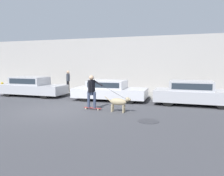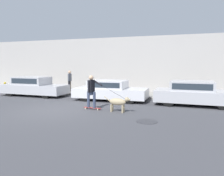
{
  "view_description": "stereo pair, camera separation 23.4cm",
  "coord_description": "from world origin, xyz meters",
  "px_view_note": "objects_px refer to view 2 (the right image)",
  "views": [
    {
      "loc": [
        5.57,
        -8.67,
        2.15
      ],
      "look_at": [
        2.15,
        1.68,
        0.95
      ],
      "focal_mm": 35.0,
      "sensor_mm": 36.0,
      "label": 1
    },
    {
      "loc": [
        5.79,
        -8.6,
        2.15
      ],
      "look_at": [
        2.15,
        1.68,
        0.95
      ],
      "focal_mm": 35.0,
      "sensor_mm": 36.0,
      "label": 2
    }
  ],
  "objects_px": {
    "dog": "(118,102)",
    "skateboarder": "(91,90)",
    "parked_car_1": "(110,91)",
    "parked_car_0": "(33,87)",
    "parked_car_2": "(194,93)",
    "pedestrian_with_bag": "(70,80)",
    "fire_hydrant": "(5,87)"
  },
  "relations": [
    {
      "from": "parked_car_1",
      "to": "skateboarder",
      "type": "xyz_separation_m",
      "value": [
        0.07,
        -2.77,
        0.36
      ]
    },
    {
      "from": "parked_car_2",
      "to": "fire_hydrant",
      "type": "distance_m",
      "value": 13.54
    },
    {
      "from": "parked_car_2",
      "to": "fire_hydrant",
      "type": "xyz_separation_m",
      "value": [
        -13.52,
        0.81,
        -0.2
      ]
    },
    {
      "from": "parked_car_2",
      "to": "pedestrian_with_bag",
      "type": "bearing_deg",
      "value": 167.78
    },
    {
      "from": "parked_car_2",
      "to": "dog",
      "type": "height_order",
      "value": "parked_car_2"
    },
    {
      "from": "parked_car_0",
      "to": "parked_car_1",
      "type": "bearing_deg",
      "value": -0.44
    },
    {
      "from": "pedestrian_with_bag",
      "to": "dog",
      "type": "bearing_deg",
      "value": 118.62
    },
    {
      "from": "skateboarder",
      "to": "fire_hydrant",
      "type": "height_order",
      "value": "skateboarder"
    },
    {
      "from": "parked_car_0",
      "to": "parked_car_2",
      "type": "height_order",
      "value": "parked_car_0"
    },
    {
      "from": "dog",
      "to": "fire_hydrant",
      "type": "distance_m",
      "value": 10.95
    },
    {
      "from": "parked_car_0",
      "to": "parked_car_2",
      "type": "xyz_separation_m",
      "value": [
        10.21,
        0.0,
        0.0
      ]
    },
    {
      "from": "skateboarder",
      "to": "pedestrian_with_bag",
      "type": "bearing_deg",
      "value": 134.8
    },
    {
      "from": "parked_car_1",
      "to": "parked_car_2",
      "type": "distance_m",
      "value": 4.67
    },
    {
      "from": "parked_car_2",
      "to": "fire_hydrant",
      "type": "height_order",
      "value": "parked_car_2"
    },
    {
      "from": "parked_car_2",
      "to": "dog",
      "type": "xyz_separation_m",
      "value": [
        -3.22,
        -2.92,
        -0.16
      ]
    },
    {
      "from": "parked_car_0",
      "to": "parked_car_2",
      "type": "distance_m",
      "value": 10.21
    },
    {
      "from": "parked_car_1",
      "to": "pedestrian_with_bag",
      "type": "xyz_separation_m",
      "value": [
        -3.83,
        1.88,
        0.41
      ]
    },
    {
      "from": "parked_car_0",
      "to": "skateboarder",
      "type": "distance_m",
      "value": 6.26
    },
    {
      "from": "dog",
      "to": "skateboarder",
      "type": "relative_size",
      "value": 0.57
    },
    {
      "from": "fire_hydrant",
      "to": "parked_car_2",
      "type": "bearing_deg",
      "value": -3.44
    },
    {
      "from": "pedestrian_with_bag",
      "to": "parked_car_0",
      "type": "bearing_deg",
      "value": 28.6
    },
    {
      "from": "dog",
      "to": "fire_hydrant",
      "type": "bearing_deg",
      "value": 165.69
    },
    {
      "from": "skateboarder",
      "to": "fire_hydrant",
      "type": "relative_size",
      "value": 2.81
    },
    {
      "from": "parked_car_2",
      "to": "pedestrian_with_bag",
      "type": "xyz_separation_m",
      "value": [
        -8.5,
        1.88,
        0.37
      ]
    },
    {
      "from": "parked_car_0",
      "to": "fire_hydrant",
      "type": "distance_m",
      "value": 3.41
    },
    {
      "from": "dog",
      "to": "skateboarder",
      "type": "height_order",
      "value": "skateboarder"
    },
    {
      "from": "skateboarder",
      "to": "parked_car_0",
      "type": "bearing_deg",
      "value": 158.52
    },
    {
      "from": "dog",
      "to": "pedestrian_with_bag",
      "type": "relative_size",
      "value": 0.82
    },
    {
      "from": "pedestrian_with_bag",
      "to": "fire_hydrant",
      "type": "bearing_deg",
      "value": -7.1
    },
    {
      "from": "parked_car_1",
      "to": "dog",
      "type": "distance_m",
      "value": 3.26
    },
    {
      "from": "parked_car_0",
      "to": "parked_car_1",
      "type": "relative_size",
      "value": 1.06
    },
    {
      "from": "parked_car_0",
      "to": "dog",
      "type": "relative_size",
      "value": 3.65
    }
  ]
}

